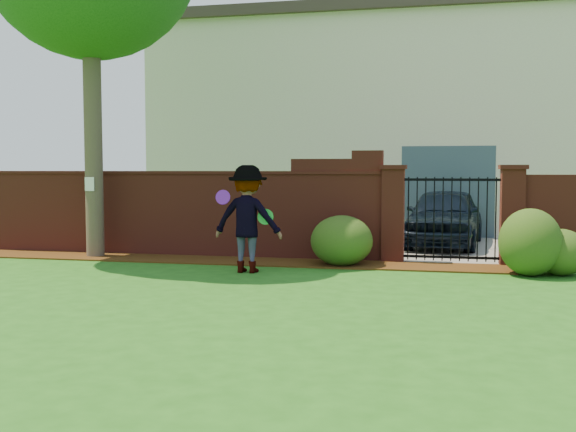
% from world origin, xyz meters
% --- Properties ---
extents(ground, '(80.00, 80.00, 0.01)m').
position_xyz_m(ground, '(0.00, 0.00, -0.01)').
color(ground, '#1E5816').
rests_on(ground, ground).
extents(mulch_bed, '(11.10, 1.08, 0.03)m').
position_xyz_m(mulch_bed, '(-0.95, 3.34, 0.01)').
color(mulch_bed, '#371F0A').
rests_on(mulch_bed, ground).
extents(brick_wall, '(8.70, 0.31, 2.16)m').
position_xyz_m(brick_wall, '(-2.01, 4.00, 0.93)').
color(brick_wall, maroon).
rests_on(brick_wall, ground).
extents(pillar_left, '(0.50, 0.50, 1.88)m').
position_xyz_m(pillar_left, '(2.40, 4.00, 0.96)').
color(pillar_left, maroon).
rests_on(pillar_left, ground).
extents(pillar_right, '(0.50, 0.50, 1.88)m').
position_xyz_m(pillar_right, '(4.60, 4.00, 0.96)').
color(pillar_right, maroon).
rests_on(pillar_right, ground).
extents(iron_gate, '(1.78, 0.03, 1.60)m').
position_xyz_m(iron_gate, '(3.50, 4.00, 0.85)').
color(iron_gate, black).
rests_on(iron_gate, ground).
extents(driveway, '(3.20, 8.00, 0.01)m').
position_xyz_m(driveway, '(3.50, 8.00, 0.01)').
color(driveway, slate).
rests_on(driveway, ground).
extents(house, '(12.40, 6.40, 6.30)m').
position_xyz_m(house, '(1.00, 12.00, 3.16)').
color(house, '#F1E4CA').
rests_on(house, ground).
extents(car, '(2.04, 4.16, 1.37)m').
position_xyz_m(car, '(3.37, 6.81, 0.68)').
color(car, black).
rests_on(car, ground).
extents(paper_notice, '(0.20, 0.01, 0.28)m').
position_xyz_m(paper_notice, '(-3.60, 3.21, 1.50)').
color(paper_notice, white).
rests_on(paper_notice, tree).
extents(shrub_left, '(1.16, 1.16, 0.95)m').
position_xyz_m(shrub_left, '(1.51, 3.21, 0.47)').
color(shrub_left, '#1F4414').
rests_on(shrub_left, ground).
extents(shrub_middle, '(1.04, 1.04, 1.14)m').
position_xyz_m(shrub_middle, '(4.77, 2.76, 0.57)').
color(shrub_middle, '#1F4414').
rests_on(shrub_middle, ground).
extents(shrub_right, '(0.89, 0.89, 0.79)m').
position_xyz_m(shrub_right, '(5.28, 2.93, 0.40)').
color(shrub_right, '#1F4414').
rests_on(shrub_right, ground).
extents(man, '(1.23, 0.73, 1.87)m').
position_xyz_m(man, '(0.00, 2.09, 0.94)').
color(man, gray).
rests_on(man, ground).
extents(frisbee_purple, '(0.26, 0.10, 0.25)m').
position_xyz_m(frisbee_purple, '(-0.36, 1.88, 1.32)').
color(frisbee_purple, purple).
rests_on(frisbee_purple, man).
extents(frisbee_green, '(0.28, 0.11, 0.27)m').
position_xyz_m(frisbee_green, '(0.34, 2.09, 0.98)').
color(frisbee_green, green).
rests_on(frisbee_green, man).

